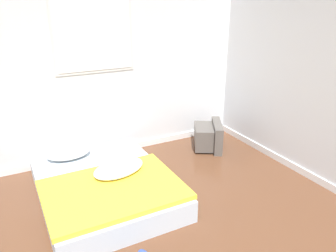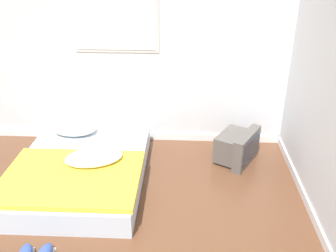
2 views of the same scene
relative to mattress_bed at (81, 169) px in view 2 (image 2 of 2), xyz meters
The scene contains 3 objects.
wall_back 1.56m from the mattress_bed, 102.19° to the left, with size 7.51×0.08×2.60m.
mattress_bed is the anchor object (origin of this frame).
crt_tv 1.80m from the mattress_bed, 17.01° to the left, with size 0.58×0.63×0.38m.
Camera 2 is at (1.35, -1.40, 2.33)m, focal length 40.00 mm.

